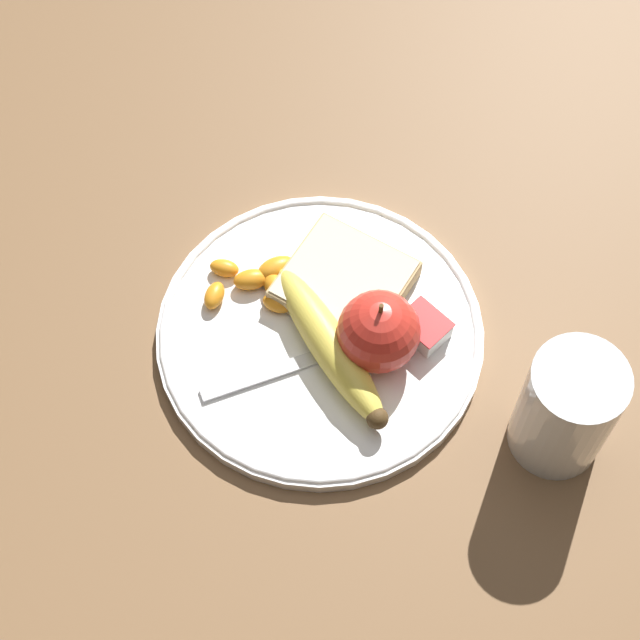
{
  "coord_description": "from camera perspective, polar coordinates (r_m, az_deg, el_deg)",
  "views": [
    {
      "loc": [
        0.3,
        -0.3,
        0.81
      ],
      "look_at": [
        0.0,
        0.0,
        0.03
      ],
      "focal_mm": 60.0,
      "sensor_mm": 36.0,
      "label": 1
    }
  ],
  "objects": [
    {
      "name": "ground_plane",
      "position": [
        0.91,
        0.0,
        -0.96
      ],
      "size": [
        3.0,
        3.0,
        0.0
      ],
      "primitive_type": "plane",
      "color": "brown"
    },
    {
      "name": "plate",
      "position": [
        0.91,
        0.0,
        -0.73
      ],
      "size": [
        0.28,
        0.28,
        0.01
      ],
      "color": "white",
      "rests_on": "ground_plane"
    },
    {
      "name": "juice_glass",
      "position": [
        0.85,
        12.97,
        -4.75
      ],
      "size": [
        0.07,
        0.07,
        0.11
      ],
      "color": "silver",
      "rests_on": "ground_plane"
    },
    {
      "name": "apple",
      "position": [
        0.87,
        3.15,
        -0.62
      ],
      "size": [
        0.07,
        0.07,
        0.08
      ],
      "color": "red",
      "rests_on": "plate"
    },
    {
      "name": "banana",
      "position": [
        0.88,
        0.58,
        -1.42
      ],
      "size": [
        0.17,
        0.07,
        0.03
      ],
      "color": "#E0CC4C",
      "rests_on": "plate"
    },
    {
      "name": "bread_slice",
      "position": [
        0.91,
        1.32,
        2.01
      ],
      "size": [
        0.12,
        0.12,
        0.02
      ],
      "color": "tan",
      "rests_on": "plate"
    },
    {
      "name": "fork",
      "position": [
        0.89,
        -0.14,
        -1.86
      ],
      "size": [
        0.09,
        0.17,
        0.0
      ],
      "rotation": [
        0.0,
        0.0,
        13.72
      ],
      "color": "silver",
      "rests_on": "plate"
    },
    {
      "name": "jam_packet",
      "position": [
        0.9,
        5.57,
        -0.41
      ],
      "size": [
        0.04,
        0.03,
        0.02
      ],
      "color": "silver",
      "rests_on": "plate"
    },
    {
      "name": "orange_segment_0",
      "position": [
        0.92,
        -2.33,
        2.75
      ],
      "size": [
        0.03,
        0.04,
        0.02
      ],
      "color": "orange",
      "rests_on": "plate"
    },
    {
      "name": "orange_segment_1",
      "position": [
        0.92,
        -3.69,
        2.17
      ],
      "size": [
        0.03,
        0.04,
        0.02
      ],
      "color": "orange",
      "rests_on": "plate"
    },
    {
      "name": "orange_segment_2",
      "position": [
        0.93,
        -5.12,
        2.78
      ],
      "size": [
        0.03,
        0.03,
        0.01
      ],
      "color": "orange",
      "rests_on": "plate"
    },
    {
      "name": "orange_segment_3",
      "position": [
        0.91,
        -2.29,
        0.89
      ],
      "size": [
        0.03,
        0.03,
        0.01
      ],
      "color": "orange",
      "rests_on": "plate"
    },
    {
      "name": "orange_segment_4",
      "position": [
        0.91,
        -1.58,
        1.16
      ],
      "size": [
        0.04,
        0.04,
        0.02
      ],
      "color": "orange",
      "rests_on": "plate"
    },
    {
      "name": "orange_segment_5",
      "position": [
        0.92,
        -2.3,
        1.78
      ],
      "size": [
        0.04,
        0.03,
        0.02
      ],
      "color": "orange",
      "rests_on": "plate"
    },
    {
      "name": "orange_segment_6",
      "position": [
        0.92,
        -5.65,
        1.31
      ],
      "size": [
        0.03,
        0.03,
        0.01
      ],
      "color": "orange",
      "rests_on": "plate"
    },
    {
      "name": "orange_segment_7",
      "position": [
        0.92,
        -0.51,
        2.06
      ],
      "size": [
        0.03,
        0.02,
        0.01
      ],
      "color": "orange",
      "rests_on": "plate"
    },
    {
      "name": "orange_segment_8",
      "position": [
        0.92,
        -1.27,
        2.2
      ],
      "size": [
        0.03,
        0.03,
        0.02
      ],
      "color": "orange",
      "rests_on": "plate"
    }
  ]
}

